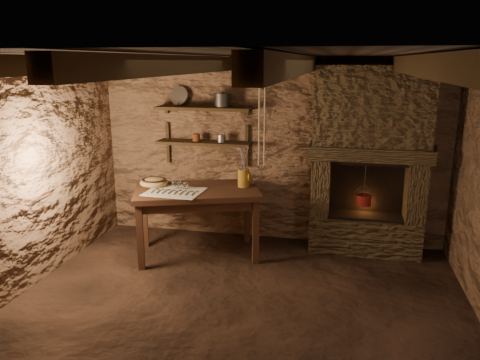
% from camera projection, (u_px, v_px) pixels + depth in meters
% --- Properties ---
extents(floor, '(4.50, 4.50, 0.00)m').
position_uv_depth(floor, '(236.00, 310.00, 4.53)').
color(floor, black).
rests_on(floor, ground).
extents(back_wall, '(4.50, 0.04, 2.40)m').
position_uv_depth(back_wall, '(270.00, 151.00, 6.13)').
color(back_wall, brown).
rests_on(back_wall, floor).
extents(front_wall, '(4.50, 0.04, 2.40)m').
position_uv_depth(front_wall, '(148.00, 296.00, 2.34)').
color(front_wall, brown).
rests_on(front_wall, floor).
extents(left_wall, '(0.04, 4.00, 2.40)m').
position_uv_depth(left_wall, '(18.00, 178.00, 4.70)').
color(left_wall, brown).
rests_on(left_wall, floor).
extents(ceiling, '(4.50, 4.00, 0.04)m').
position_uv_depth(ceiling, '(236.00, 54.00, 3.94)').
color(ceiling, black).
rests_on(ceiling, back_wall).
extents(beam_far_left, '(0.14, 3.95, 0.16)m').
position_uv_depth(beam_far_left, '(76.00, 65.00, 4.27)').
color(beam_far_left, black).
rests_on(beam_far_left, ceiling).
extents(beam_mid_left, '(0.14, 3.95, 0.16)m').
position_uv_depth(beam_mid_left, '(180.00, 65.00, 4.07)').
color(beam_mid_left, black).
rests_on(beam_mid_left, ceiling).
extents(beam_mid_right, '(0.14, 3.95, 0.16)m').
position_uv_depth(beam_mid_right, '(295.00, 65.00, 3.86)').
color(beam_mid_right, black).
rests_on(beam_mid_right, ceiling).
extents(beam_far_right, '(0.14, 3.95, 0.16)m').
position_uv_depth(beam_far_right, '(423.00, 65.00, 3.65)').
color(beam_far_right, black).
rests_on(beam_far_right, ceiling).
extents(shelf_lower, '(1.25, 0.30, 0.04)m').
position_uv_depth(shelf_lower, '(204.00, 143.00, 6.13)').
color(shelf_lower, black).
rests_on(shelf_lower, back_wall).
extents(shelf_upper, '(1.25, 0.30, 0.04)m').
position_uv_depth(shelf_upper, '(203.00, 108.00, 6.02)').
color(shelf_upper, black).
rests_on(shelf_upper, back_wall).
extents(hearth, '(1.43, 0.51, 2.30)m').
position_uv_depth(hearth, '(369.00, 156.00, 5.65)').
color(hearth, '#36291B').
rests_on(hearth, floor).
extents(work_table, '(1.68, 1.29, 0.85)m').
position_uv_depth(work_table, '(198.00, 220.00, 5.73)').
color(work_table, '#371F13').
rests_on(work_table, floor).
extents(linen_cloth, '(0.67, 0.56, 0.01)m').
position_uv_depth(linen_cloth, '(175.00, 192.00, 5.50)').
color(linen_cloth, beige).
rests_on(linen_cloth, work_table).
extents(pewter_cutlery_row, '(0.55, 0.24, 0.01)m').
position_uv_depth(pewter_cutlery_row, '(174.00, 191.00, 5.48)').
color(pewter_cutlery_row, gray).
rests_on(pewter_cutlery_row, linen_cloth).
extents(drinking_glasses, '(0.21, 0.06, 0.08)m').
position_uv_depth(drinking_glasses, '(180.00, 185.00, 5.60)').
color(drinking_glasses, white).
rests_on(drinking_glasses, linen_cloth).
extents(stoneware_jug, '(0.16, 0.14, 0.50)m').
position_uv_depth(stoneware_jug, '(244.00, 170.00, 5.68)').
color(stoneware_jug, '#9E6B1E').
rests_on(stoneware_jug, work_table).
extents(wooden_bowl, '(0.38, 0.38, 0.12)m').
position_uv_depth(wooden_bowl, '(154.00, 183.00, 5.76)').
color(wooden_bowl, olive).
rests_on(wooden_bowl, work_table).
extents(iron_stockpot, '(0.23, 0.23, 0.16)m').
position_uv_depth(iron_stockpot, '(222.00, 101.00, 5.94)').
color(iron_stockpot, '#302D2B').
rests_on(iron_stockpot, shelf_upper).
extents(tin_pan, '(0.27, 0.17, 0.25)m').
position_uv_depth(tin_pan, '(179.00, 96.00, 6.15)').
color(tin_pan, '#979692').
rests_on(tin_pan, shelf_upper).
extents(small_kettle, '(0.17, 0.15, 0.15)m').
position_uv_depth(small_kettle, '(221.00, 138.00, 6.07)').
color(small_kettle, '#979692').
rests_on(small_kettle, shelf_lower).
extents(rusty_tin, '(0.10, 0.10, 0.10)m').
position_uv_depth(rusty_tin, '(196.00, 137.00, 6.14)').
color(rusty_tin, '#5F2A13').
rests_on(rusty_tin, shelf_lower).
extents(red_pot, '(0.20, 0.20, 0.54)m').
position_uv_depth(red_pot, '(364.00, 199.00, 5.74)').
color(red_pot, maroon).
rests_on(red_pot, hearth).
extents(hanging_ropes, '(0.08, 0.08, 1.20)m').
position_uv_depth(hanging_ropes, '(262.00, 112.00, 5.07)').
color(hanging_ropes, '#CCB890').
rests_on(hanging_ropes, ceiling).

